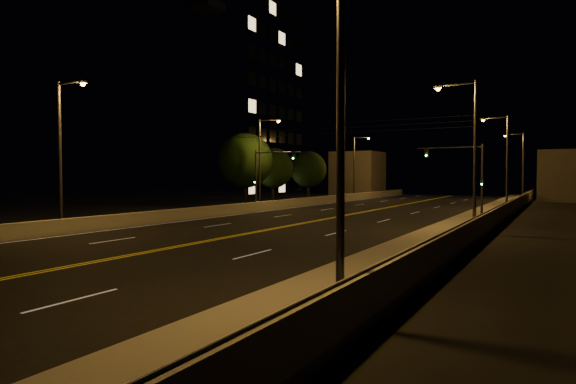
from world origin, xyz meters
The scene contains 23 objects.
road centered at (0.00, 20.00, 0.01)m, with size 18.00×120.00×0.02m, color black.
sidewalk centered at (10.80, 20.00, 0.15)m, with size 3.60×120.00×0.30m, color gray.
curb centered at (8.93, 20.00, 0.07)m, with size 0.14×120.00×0.15m, color gray.
parapet_wall centered at (12.45, 20.00, 0.80)m, with size 0.30×120.00×1.00m, color #ADA890.
jersey_barrier centered at (-9.36, 20.00, 0.46)m, with size 0.45×120.00×0.92m, color #ADA890.
distant_building_right centered at (16.50, 67.81, 3.41)m, with size 6.00×10.00×6.82m, color gray.
distant_building_left centered at (-16.00, 75.19, 3.86)m, with size 8.00×8.00×7.73m, color gray.
parapet_rail centered at (12.45, 20.00, 1.33)m, with size 0.06×0.06×120.00m, color black.
lane_markings centered at (0.00, 19.93, 0.02)m, with size 17.32×116.00×0.00m.
streetlight_0 centered at (11.52, 3.29, 5.28)m, with size 2.55×0.28×9.14m.
streetlight_1 centered at (11.52, 23.33, 5.28)m, with size 2.55×0.28×9.14m.
streetlight_2 centered at (11.52, 42.69, 5.28)m, with size 2.55×0.28×9.14m.
streetlight_3 centered at (11.52, 63.79, 5.28)m, with size 2.55×0.28×9.14m.
streetlight_4 centered at (-9.92, 11.43, 5.28)m, with size 2.55×0.28×9.14m.
streetlight_5 centered at (-9.92, 33.64, 5.28)m, with size 2.55×0.28×9.14m.
streetlight_6 centered at (-9.92, 58.95, 5.28)m, with size 2.55×0.28×9.14m.
traffic_signal_right centered at (9.98, 32.30, 3.75)m, with size 5.11×0.31×5.90m.
traffic_signal_left centered at (-8.78, 32.30, 3.75)m, with size 5.11×0.31×5.90m.
overhead_wires centered at (0.00, 29.50, 7.40)m, with size 22.00×0.03×0.83m.
building_tower centered at (-28.83, 48.16, 13.68)m, with size 24.00×15.00×28.50m.
tree_0 centered at (-13.78, 36.28, 5.11)m, with size 5.98×5.98×8.11m.
tree_1 centered at (-15.95, 45.59, 4.43)m, with size 5.18×5.18×7.02m.
tree_2 centered at (-14.49, 52.69, 4.33)m, with size 5.07×5.07×6.87m.
Camera 1 is at (16.31, -7.09, 3.51)m, focal length 30.00 mm.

